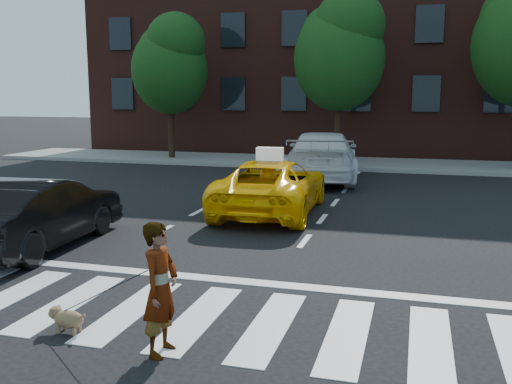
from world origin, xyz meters
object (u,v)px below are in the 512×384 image
at_px(taxi, 272,186).
at_px(black_sedan, 39,213).
at_px(white_suv, 322,156).
at_px(tree_left, 170,61).
at_px(woman, 160,289).
at_px(dog, 66,318).
at_px(tree_mid, 340,47).

relative_size(taxi, black_sedan, 1.16).
bearing_deg(white_suv, taxi, 79.42).
bearing_deg(white_suv, black_sedan, 62.15).
distance_m(tree_left, taxi, 12.88).
bearing_deg(white_suv, tree_left, -36.24).
bearing_deg(tree_left, woman, -66.27).
bearing_deg(black_sedan, dog, 127.05).
xyz_separation_m(tree_left, black_sedan, (3.67, -14.50, -3.74)).
bearing_deg(taxi, dog, 83.06).
bearing_deg(woman, black_sedan, 53.68).
xyz_separation_m(tree_left, woman, (7.96, -18.10, -3.66)).
relative_size(tree_left, taxi, 1.33).
bearing_deg(dog, tree_left, 115.63).
distance_m(tree_mid, black_sedan, 15.56).
distance_m(black_sedan, dog, 4.48).
relative_size(tree_left, tree_mid, 0.92).
height_order(tree_left, tree_mid, tree_mid).
distance_m(tree_left, white_suv, 9.29).
xyz_separation_m(tree_left, taxi, (7.20, -10.00, -3.76)).
bearing_deg(taxi, tree_left, -56.39).
distance_m(tree_left, dog, 19.52).
height_order(tree_left, taxi, tree_left).
relative_size(tree_left, black_sedan, 1.54).
relative_size(black_sedan, woman, 2.71).
height_order(tree_mid, black_sedan, tree_mid).
height_order(tree_left, black_sedan, tree_left).
bearing_deg(tree_mid, white_suv, -89.80).
height_order(tree_mid, dog, tree_mid).
relative_size(tree_left, woman, 4.16).
bearing_deg(woman, tree_left, 27.44).
relative_size(tree_mid, taxi, 1.45).
distance_m(tree_left, woman, 20.10).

